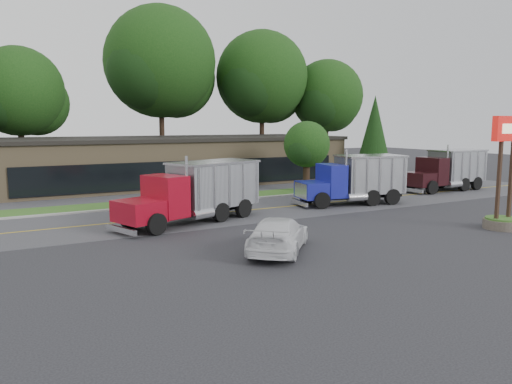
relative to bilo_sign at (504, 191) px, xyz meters
The scene contains 18 objects.
ground 10.98m from the bilo_sign, 166.61° to the left, with size 140.00×140.00×0.00m, color #37373D.
road 15.70m from the bilo_sign, 132.40° to the left, with size 60.00×8.00×0.02m, color #57575D.
center_line 15.70m from the bilo_sign, 132.40° to the left, with size 60.00×0.12×0.01m, color gold.
curb 19.00m from the bilo_sign, 123.77° to the left, with size 60.00×0.30×0.12m, color #9E9E99.
grass_verge 20.51m from the bilo_sign, 120.96° to the left, with size 60.00×3.40×0.03m, color #31571D.
far_parking 24.91m from the bilo_sign, 115.02° to the left, with size 60.00×7.00×0.02m, color #57575D.
strip_mall 29.74m from the bilo_sign, 106.61° to the left, with size 32.00×12.00×4.00m, color #8C7555.
bilo_sign is the anchor object (origin of this frame).
tree_far_b 42.34m from the bilo_sign, 119.09° to the left, with size 8.97×8.45×12.80m.
tree_far_c 38.39m from the bilo_sign, 99.76° to the left, with size 12.66×11.92×18.06m.
tree_far_d 37.05m from the bilo_sign, 80.95° to the left, with size 11.46×10.79×16.35m.
tree_far_e 36.84m from the bilo_sign, 67.91° to the left, with size 9.31×8.76×13.28m.
evergreen_right 22.73m from the bilo_sign, 65.14° to the left, with size 3.62×3.62×8.23m.
tree_verge 17.63m from the bilo_sign, 91.43° to the left, with size 4.04×3.80×5.76m.
dump_truck_red 16.54m from the bilo_sign, 143.92° to the left, with size 9.22×5.23×3.36m.
dump_truck_blue 10.27m from the bilo_sign, 97.74° to the left, with size 7.82×3.88×3.36m.
dump_truck_maroon 15.72m from the bilo_sign, 50.07° to the left, with size 7.80×2.79×3.36m.
rally_car 13.10m from the bilo_sign, behind, with size 2.13×5.24×1.52m, color silver.
Camera 1 is at (-13.62, -18.93, 5.57)m, focal length 35.00 mm.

